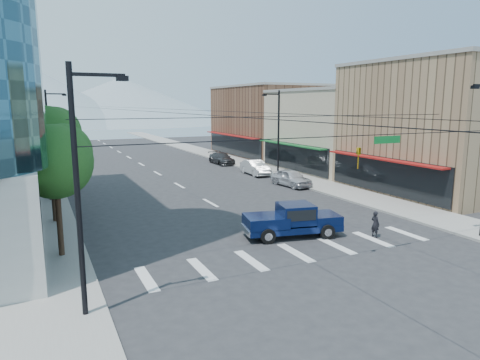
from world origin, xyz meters
The scene contains 20 objects.
ground centered at (0.00, 0.00, 0.00)m, with size 160.00×160.00×0.00m, color #28282B.
sidewalk_left centered at (-12.00, 40.00, 0.07)m, with size 4.00×120.00×0.15m, color gray.
sidewalk_right centered at (12.00, 40.00, 0.07)m, with size 4.00×120.00×0.15m, color gray.
shop_near centered at (20.00, 10.00, 5.50)m, with size 12.00×14.00×11.00m, color #8C6B4C.
shop_mid centered at (20.00, 24.00, 4.50)m, with size 12.00×14.00×9.00m, color tan.
shop_far centered at (20.00, 40.00, 5.00)m, with size 12.00×18.00×10.00m, color brown.
mountain_left centered at (-15.00, 150.00, 11.00)m, with size 80.00×80.00×22.00m, color gray.
mountain_right centered at (20.00, 160.00, 9.00)m, with size 90.00×90.00×18.00m, color gray.
tree_near centered at (-11.07, 6.10, 4.99)m, with size 3.65×3.64×6.71m.
tree_midnear centered at (-11.07, 13.10, 5.59)m, with size 4.09×4.09×7.52m.
tree_midfar centered at (-11.07, 20.10, 4.99)m, with size 3.65×3.64×6.71m.
tree_far centered at (-11.07, 27.10, 5.59)m, with size 4.09×4.09×7.52m.
signal_rig centered at (0.19, -1.00, 4.64)m, with size 21.80×0.20×9.00m.
lamp_pole_nw centered at (-10.67, 30.00, 4.94)m, with size 2.00×0.25×9.00m.
lamp_pole_ne centered at (10.67, 22.00, 4.94)m, with size 2.00×0.25×9.00m.
pickup_truck centered at (1.14, 4.00, 1.00)m, with size 5.97×3.15×1.93m.
pedestrian centered at (5.43, 1.81, 0.77)m, with size 0.56×0.37×1.55m, color black.
parked_car_near centered at (9.40, 17.20, 0.80)m, with size 1.89×4.69×1.60m, color silver.
parked_car_mid centered at (9.40, 24.45, 0.80)m, with size 1.68×4.83×1.59m, color silver.
parked_car_far centered at (9.40, 33.82, 0.73)m, with size 2.04×5.02×1.46m, color #323235.
Camera 1 is at (-11.94, -16.38, 7.64)m, focal length 32.00 mm.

